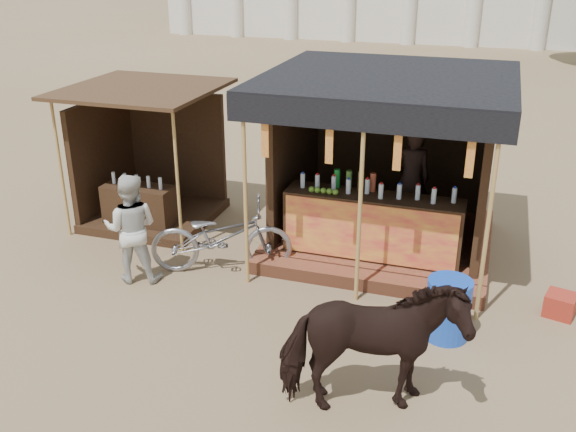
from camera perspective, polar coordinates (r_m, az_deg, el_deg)
The scene contains 9 objects.
ground at distance 7.95m, azimuth -3.67°, elevation -11.66°, with size 120.00×120.00×0.00m, color #846B4C.
main_stall at distance 10.14m, azimuth 8.62°, elevation 2.61°, with size 3.60×3.61×2.78m.
secondary_stall at distance 11.48m, azimuth -12.61°, elevation 3.82°, with size 2.40×2.40×2.38m.
cow at distance 6.64m, azimuth 7.38°, elevation -11.55°, with size 0.83×1.83×1.54m, color black.
motorbike at distance 9.49m, azimuth -5.94°, elevation -1.85°, with size 0.73×2.08×1.09m, color gray.
bystander at distance 9.35m, azimuth -13.77°, elevation -1.08°, with size 0.78×0.61×1.61m, color beige.
blue_barrel at distance 8.19m, azimuth 14.02°, elevation -8.01°, with size 0.55×0.55×0.78m, color blue.
red_crate at distance 9.22m, azimuth 23.03°, elevation -7.27°, with size 0.37×0.36×0.30m, color maroon.
cooler at distance 9.67m, azimuth 12.54°, elevation -3.89°, with size 0.67×0.48×0.46m.
Camera 1 is at (2.51, -6.05, 4.52)m, focal length 40.00 mm.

